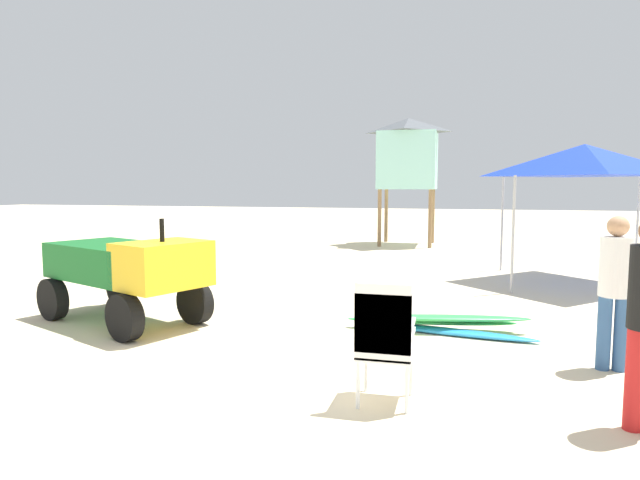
% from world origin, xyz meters
% --- Properties ---
extents(ground, '(80.00, 80.00, 0.00)m').
position_xyz_m(ground, '(0.00, 0.00, 0.00)').
color(ground, beige).
extents(utility_cart, '(2.81, 2.12, 1.50)m').
position_xyz_m(utility_cart, '(-2.33, 1.43, 0.78)').
color(utility_cart, '#146023').
rests_on(utility_cart, ground).
extents(stacked_plastic_chairs, '(0.48, 0.48, 1.11)m').
position_xyz_m(stacked_plastic_chairs, '(1.53, -0.57, 0.65)').
color(stacked_plastic_chairs, white).
rests_on(stacked_plastic_chairs, ground).
extents(surfboard_pile, '(2.49, 0.77, 0.24)m').
position_xyz_m(surfboard_pile, '(1.92, 2.02, 0.12)').
color(surfboard_pile, '#268CCC').
rests_on(surfboard_pile, ground).
extents(lifeguard_near_left, '(0.32, 0.32, 1.62)m').
position_xyz_m(lifeguard_near_left, '(3.71, 0.95, 0.93)').
color(lifeguard_near_left, '#33598C').
rests_on(lifeguard_near_left, ground).
extents(popup_canopy, '(2.79, 2.79, 2.71)m').
position_xyz_m(popup_canopy, '(4.42, 6.37, 2.40)').
color(popup_canopy, '#B2B2B7').
rests_on(popup_canopy, ground).
extents(lifeguard_tower, '(1.98, 1.98, 4.05)m').
position_xyz_m(lifeguard_tower, '(0.46, 12.65, 2.93)').
color(lifeguard_tower, olive).
rests_on(lifeguard_tower, ground).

